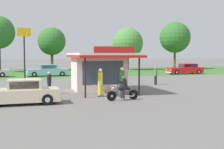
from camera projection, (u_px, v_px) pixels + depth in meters
ground_plane at (112, 97)px, 21.53m from camera, size 300.00×300.00×0.00m
grass_verge_strip at (62, 72)px, 50.32m from camera, size 120.00×24.00×0.01m
service_station_kiosk at (99, 69)px, 25.19m from camera, size 4.83×6.65×3.52m
gas_pump_nearside at (100, 84)px, 21.54m from camera, size 0.44×0.44×1.98m
gas_pump_offside at (122, 83)px, 21.98m from camera, size 0.44×0.44×2.05m
motorcycle_with_rider at (123, 90)px, 19.82m from camera, size 2.22×0.72×1.58m
featured_classic_sedan at (20, 93)px, 18.18m from camera, size 4.97×1.92×1.50m
parked_car_back_row_centre_left at (185, 69)px, 45.48m from camera, size 5.64×1.98×1.55m
parked_car_back_row_centre at (48, 71)px, 41.16m from camera, size 5.66×2.19×1.57m
parked_car_back_row_left at (96, 70)px, 43.71m from camera, size 5.01×1.96×1.45m
bystander_leaning_by_kiosk at (156, 75)px, 29.78m from camera, size 0.34×0.34×1.74m
bystander_admiring_sedan at (49, 82)px, 22.82m from camera, size 0.34×0.34×1.68m
bystander_standing_back_lot at (124, 72)px, 36.87m from camera, size 0.34×0.34×1.50m
tree_oak_far_right at (128, 43)px, 56.70m from camera, size 5.66×5.66×7.81m
tree_oak_distant_spare at (52, 42)px, 55.36m from camera, size 5.07×5.07×7.83m
tree_oak_left at (175, 38)px, 59.77m from camera, size 6.04×6.04×9.25m
roadside_pole_sign at (24, 48)px, 25.07m from camera, size 1.10×0.12×5.16m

